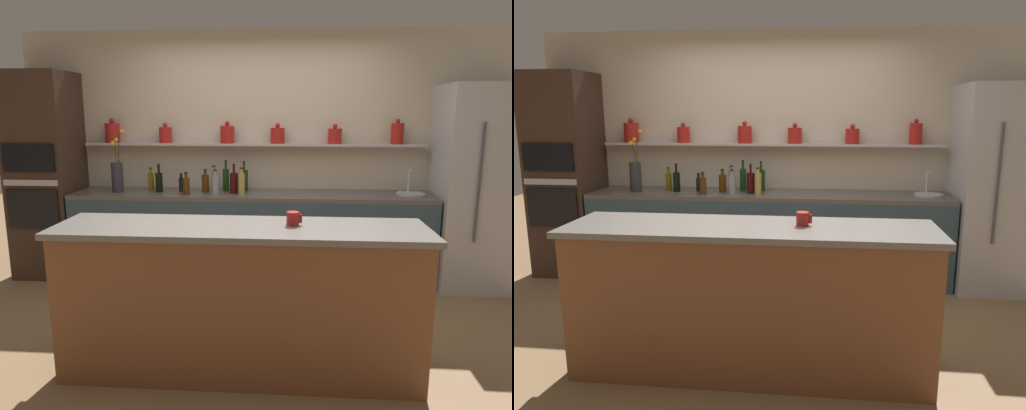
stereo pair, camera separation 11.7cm
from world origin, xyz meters
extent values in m
plane|color=olive|center=(0.00, 0.00, 0.00)|extent=(12.00, 12.00, 0.00)
cube|color=beige|center=(0.00, 1.60, 1.30)|extent=(5.20, 0.10, 2.60)
cube|color=#B7B7BC|center=(-0.09, 1.46, 1.41)|extent=(3.61, 0.18, 0.02)
cylinder|color=#AD1E19|center=(-1.62, 1.45, 1.52)|extent=(0.16, 0.16, 0.21)
sphere|color=#AD1E19|center=(-1.62, 1.45, 1.66)|extent=(0.05, 0.05, 0.05)
cylinder|color=#AD1E19|center=(-1.03, 1.45, 1.50)|extent=(0.13, 0.13, 0.17)
sphere|color=#AD1E19|center=(-1.03, 1.45, 1.61)|extent=(0.05, 0.05, 0.05)
cylinder|color=#AD1E19|center=(-0.36, 1.45, 1.51)|extent=(0.15, 0.15, 0.18)
sphere|color=#AD1E19|center=(-0.36, 1.45, 1.63)|extent=(0.05, 0.05, 0.05)
cylinder|color=#AD1E19|center=(0.18, 1.45, 1.50)|extent=(0.15, 0.15, 0.16)
sphere|color=#AD1E19|center=(0.18, 1.45, 1.61)|extent=(0.05, 0.05, 0.05)
cylinder|color=#AD1E19|center=(0.78, 1.45, 1.50)|extent=(0.14, 0.14, 0.16)
sphere|color=#AD1E19|center=(0.78, 1.45, 1.60)|extent=(0.05, 0.05, 0.05)
cylinder|color=#AD1E19|center=(1.42, 1.45, 1.53)|extent=(0.13, 0.13, 0.21)
sphere|color=#AD1E19|center=(1.42, 1.45, 1.66)|extent=(0.05, 0.05, 0.05)
cube|color=#334C56|center=(-0.09, 1.24, 0.44)|extent=(3.71, 0.62, 0.88)
cube|color=#56514C|center=(-0.09, 1.24, 0.90)|extent=(3.71, 0.62, 0.04)
cube|color=brown|center=(0.00, -0.58, 0.49)|extent=(2.36, 0.55, 0.98)
cube|color=slate|center=(0.00, -0.58, 1.00)|extent=(2.42, 0.61, 0.04)
cube|color=#B7B7BC|center=(2.19, 1.20, 1.01)|extent=(0.82, 0.70, 2.01)
cylinder|color=#4C4C51|center=(2.04, 0.83, 1.11)|extent=(0.02, 0.02, 1.11)
cube|color=#3D281E|center=(-2.28, 1.24, 1.08)|extent=(0.64, 0.62, 2.16)
cube|color=black|center=(-2.28, 0.92, 0.78)|extent=(0.53, 0.02, 0.40)
cube|color=black|center=(-2.28, 0.92, 1.30)|extent=(0.53, 0.02, 0.28)
cube|color=#B7B7BC|center=(-2.28, 0.92, 1.05)|extent=(0.56, 0.02, 0.06)
cylinder|color=#2D2D33|center=(-1.49, 1.19, 1.07)|extent=(0.12, 0.12, 0.31)
cylinder|color=#4C3319|center=(-1.48, 1.17, 1.35)|extent=(0.06, 0.04, 0.24)
sphere|color=yellow|center=(-1.46, 1.14, 1.47)|extent=(0.04, 0.04, 0.04)
cylinder|color=#4C3319|center=(-1.46, 1.21, 1.39)|extent=(0.04, 0.06, 0.32)
sphere|color=yellow|center=(-1.43, 1.23, 1.55)|extent=(0.04, 0.04, 0.04)
cylinder|color=#4C3319|center=(-1.49, 1.18, 1.33)|extent=(0.03, 0.01, 0.21)
sphere|color=yellow|center=(-1.50, 1.14, 1.43)|extent=(0.05, 0.05, 0.05)
cylinder|color=#B7B7BC|center=(1.54, 1.24, 0.93)|extent=(0.28, 0.28, 0.02)
cylinder|color=#B7B7BC|center=(1.54, 1.35, 1.05)|extent=(0.02, 0.02, 0.22)
cylinder|color=#B7B7BC|center=(1.54, 1.29, 1.16)|extent=(0.02, 0.12, 0.02)
cylinder|color=#4C2D0C|center=(-0.57, 1.24, 1.01)|extent=(0.08, 0.08, 0.18)
cylinder|color=#4C2D0C|center=(-0.57, 1.24, 1.13)|extent=(0.03, 0.03, 0.04)
cylinder|color=black|center=(-0.57, 1.24, 1.16)|extent=(0.03, 0.03, 0.01)
cylinder|color=#4C2D0C|center=(-0.73, 1.08, 1.01)|extent=(0.07, 0.07, 0.17)
cylinder|color=#4C2D0C|center=(-0.73, 1.08, 1.11)|extent=(0.03, 0.03, 0.04)
cylinder|color=black|center=(-0.73, 1.08, 1.14)|extent=(0.03, 0.03, 0.01)
cylinder|color=#380C0C|center=(-0.26, 1.20, 1.03)|extent=(0.08, 0.08, 0.21)
cylinder|color=#380C0C|center=(-0.26, 1.20, 1.17)|extent=(0.02, 0.02, 0.08)
cylinder|color=black|center=(-0.26, 1.20, 1.22)|extent=(0.03, 0.03, 0.01)
cylinder|color=gray|center=(-0.50, 1.37, 1.02)|extent=(0.06, 0.06, 0.21)
cylinder|color=gray|center=(-0.50, 1.37, 1.15)|extent=(0.03, 0.03, 0.04)
cylinder|color=black|center=(-0.50, 1.37, 1.18)|extent=(0.03, 0.03, 0.01)
cylinder|color=#193814|center=(-0.36, 1.33, 1.04)|extent=(0.07, 0.07, 0.24)
cylinder|color=#193814|center=(-0.36, 1.33, 1.20)|extent=(0.02, 0.02, 0.08)
cylinder|color=black|center=(-0.36, 1.33, 1.24)|extent=(0.03, 0.03, 0.01)
cylinder|color=tan|center=(-0.17, 1.13, 1.03)|extent=(0.07, 0.07, 0.22)
cylinder|color=tan|center=(-0.17, 1.13, 1.16)|extent=(0.03, 0.03, 0.04)
cylinder|color=black|center=(-0.17, 1.13, 1.19)|extent=(0.03, 0.03, 0.01)
cylinder|color=black|center=(-0.82, 1.25, 0.99)|extent=(0.05, 0.05, 0.15)
cylinder|color=black|center=(-0.82, 1.25, 1.09)|extent=(0.03, 0.03, 0.04)
cylinder|color=black|center=(-0.82, 1.25, 1.11)|extent=(0.03, 0.03, 0.01)
cylinder|color=gray|center=(-0.44, 1.13, 1.02)|extent=(0.08, 0.08, 0.20)
cylinder|color=gray|center=(-0.44, 1.13, 1.14)|extent=(0.03, 0.03, 0.04)
cylinder|color=black|center=(-0.44, 1.13, 1.17)|extent=(0.03, 0.03, 0.01)
cylinder|color=black|center=(-1.05, 1.22, 1.02)|extent=(0.07, 0.07, 0.20)
cylinder|color=black|center=(-1.05, 1.22, 1.16)|extent=(0.02, 0.02, 0.08)
cylinder|color=black|center=(-1.05, 1.22, 1.21)|extent=(0.03, 0.03, 0.01)
cylinder|color=#193814|center=(-0.17, 1.36, 1.03)|extent=(0.08, 0.08, 0.22)
cylinder|color=#193814|center=(-0.17, 1.36, 1.18)|extent=(0.02, 0.02, 0.08)
cylinder|color=black|center=(-0.17, 1.36, 1.23)|extent=(0.03, 0.03, 0.01)
cylinder|color=brown|center=(-1.16, 1.28, 1.01)|extent=(0.06, 0.06, 0.19)
cylinder|color=brown|center=(-1.16, 1.28, 1.13)|extent=(0.03, 0.03, 0.05)
cylinder|color=black|center=(-1.16, 1.28, 1.16)|extent=(0.03, 0.03, 0.01)
cylinder|color=maroon|center=(0.34, -0.53, 1.06)|extent=(0.08, 0.08, 0.09)
cube|color=maroon|center=(0.39, -0.53, 1.06)|extent=(0.02, 0.01, 0.06)
camera|label=1|loc=(0.32, -3.42, 1.73)|focal=32.00mm
camera|label=2|loc=(0.44, -3.41, 1.73)|focal=32.00mm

